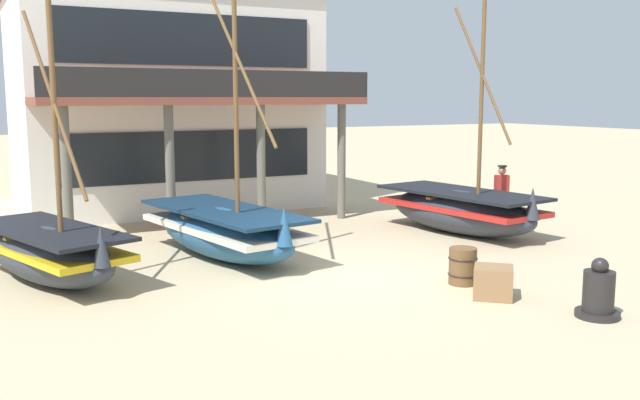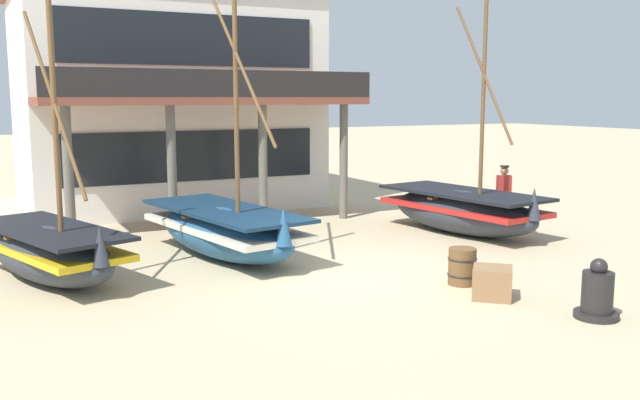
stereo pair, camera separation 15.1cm
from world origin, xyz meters
The scene contains 9 objects.
ground_plane centered at (0.00, 0.00, 0.00)m, with size 120.00×120.00×0.00m, color tan.
fishing_boat_near_left centered at (-1.49, 2.71, 0.61)m, with size 2.56×5.08×6.36m.
fishing_boat_centre_large centered at (4.94, 2.48, 0.62)m, with size 2.46×4.85×6.30m.
fishing_boat_far_right centered at (-5.15, 2.29, 0.59)m, with size 2.73×4.42×5.55m.
fisherman_by_hull centered at (6.45, 2.66, 0.83)m, with size 0.41×0.33×1.68m.
capstan_winch centered at (2.35, -4.13, 0.38)m, with size 0.70×0.70×0.98m.
wooden_barrel centered at (1.72, -1.53, 0.35)m, with size 0.56×0.56×0.70m.
cargo_crate centered at (1.61, -2.49, 0.28)m, with size 0.67×0.67×0.56m, color olive.
harbor_building_main centered at (-0.51, 11.26, 3.47)m, with size 9.18×9.36×6.92m.
Camera 2 is at (-6.54, -11.69, 3.51)m, focal length 39.15 mm.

